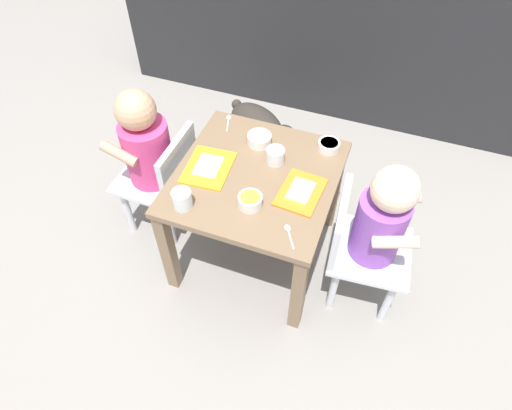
{
  "coord_description": "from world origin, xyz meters",
  "views": [
    {
      "loc": [
        0.38,
        -1.04,
        1.59
      ],
      "look_at": [
        0.0,
        0.0,
        0.3
      ],
      "focal_mm": 31.27,
      "sensor_mm": 36.0,
      "label": 1
    }
  ],
  "objects_px": {
    "food_tray_left": "(208,167)",
    "veggie_bowl_far": "(259,139)",
    "seated_child_left": "(149,150)",
    "spoon_by_right_tray": "(289,234)",
    "seated_child_right": "(377,224)",
    "food_tray_right": "(301,192)",
    "dining_table": "(256,190)",
    "dog": "(260,128)",
    "water_cup_left": "(182,200)",
    "water_cup_right": "(275,157)",
    "cereal_bowl_left_side": "(250,201)",
    "cereal_bowl_right_side": "(329,145)",
    "spoon_by_left_tray": "(228,121)"
  },
  "relations": [
    {
      "from": "seated_child_right",
      "to": "food_tray_right",
      "type": "relative_size",
      "value": 3.43
    },
    {
      "from": "seated_child_right",
      "to": "water_cup_left",
      "type": "height_order",
      "value": "seated_child_right"
    },
    {
      "from": "water_cup_left",
      "to": "veggie_bowl_far",
      "type": "bearing_deg",
      "value": 71.02
    },
    {
      "from": "dining_table",
      "to": "food_tray_left",
      "type": "xyz_separation_m",
      "value": [
        -0.17,
        -0.03,
        0.09
      ]
    },
    {
      "from": "water_cup_right",
      "to": "cereal_bowl_left_side",
      "type": "bearing_deg",
      "value": -92.66
    },
    {
      "from": "veggie_bowl_far",
      "to": "spoon_by_right_tray",
      "type": "xyz_separation_m",
      "value": [
        0.24,
        -0.37,
        -0.02
      ]
    },
    {
      "from": "water_cup_right",
      "to": "cereal_bowl_left_side",
      "type": "relative_size",
      "value": 0.82
    },
    {
      "from": "dog",
      "to": "food_tray_right",
      "type": "distance_m",
      "value": 0.71
    },
    {
      "from": "seated_child_left",
      "to": "spoon_by_right_tray",
      "type": "bearing_deg",
      "value": -19.67
    },
    {
      "from": "veggie_bowl_far",
      "to": "cereal_bowl_left_side",
      "type": "height_order",
      "value": "cereal_bowl_left_side"
    },
    {
      "from": "water_cup_left",
      "to": "water_cup_right",
      "type": "relative_size",
      "value": 0.98
    },
    {
      "from": "dining_table",
      "to": "spoon_by_right_tray",
      "type": "height_order",
      "value": "spoon_by_right_tray"
    },
    {
      "from": "dining_table",
      "to": "seated_child_left",
      "type": "distance_m",
      "value": 0.45
    },
    {
      "from": "water_cup_right",
      "to": "food_tray_right",
      "type": "bearing_deg",
      "value": -41.58
    },
    {
      "from": "spoon_by_left_tray",
      "to": "food_tray_right",
      "type": "bearing_deg",
      "value": -35.19
    },
    {
      "from": "cereal_bowl_right_side",
      "to": "seated_child_left",
      "type": "bearing_deg",
      "value": -162.45
    },
    {
      "from": "water_cup_right",
      "to": "cereal_bowl_right_side",
      "type": "xyz_separation_m",
      "value": [
        0.17,
        0.13,
        -0.01
      ]
    },
    {
      "from": "seated_child_right",
      "to": "food_tray_left",
      "type": "xyz_separation_m",
      "value": [
        -0.62,
        0.01,
        0.04
      ]
    },
    {
      "from": "seated_child_left",
      "to": "dog",
      "type": "height_order",
      "value": "seated_child_left"
    },
    {
      "from": "water_cup_right",
      "to": "cereal_bowl_right_side",
      "type": "distance_m",
      "value": 0.21
    },
    {
      "from": "seated_child_right",
      "to": "spoon_by_right_tray",
      "type": "xyz_separation_m",
      "value": [
        -0.25,
        -0.17,
        0.04
      ]
    },
    {
      "from": "food_tray_right",
      "to": "dining_table",
      "type": "bearing_deg",
      "value": 171.33
    },
    {
      "from": "cereal_bowl_left_side",
      "to": "cereal_bowl_right_side",
      "type": "bearing_deg",
      "value": 63.94
    },
    {
      "from": "food_tray_right",
      "to": "water_cup_right",
      "type": "distance_m",
      "value": 0.18
    },
    {
      "from": "seated_child_right",
      "to": "veggie_bowl_far",
      "type": "height_order",
      "value": "seated_child_right"
    },
    {
      "from": "water_cup_left",
      "to": "spoon_by_left_tray",
      "type": "distance_m",
      "value": 0.46
    },
    {
      "from": "seated_child_left",
      "to": "water_cup_right",
      "type": "xyz_separation_m",
      "value": [
        0.49,
        0.07,
        0.06
      ]
    },
    {
      "from": "food_tray_right",
      "to": "seated_child_left",
      "type": "bearing_deg",
      "value": 176.02
    },
    {
      "from": "seated_child_left",
      "to": "spoon_by_left_tray",
      "type": "relative_size",
      "value": 6.98
    },
    {
      "from": "dog",
      "to": "water_cup_left",
      "type": "relative_size",
      "value": 6.31
    },
    {
      "from": "spoon_by_right_tray",
      "to": "food_tray_left",
      "type": "bearing_deg",
      "value": 153.06
    },
    {
      "from": "veggie_bowl_far",
      "to": "cereal_bowl_right_side",
      "type": "bearing_deg",
      "value": 12.89
    },
    {
      "from": "seated_child_left",
      "to": "cereal_bowl_right_side",
      "type": "xyz_separation_m",
      "value": [
        0.65,
        0.21,
        0.05
      ]
    },
    {
      "from": "dog",
      "to": "veggie_bowl_far",
      "type": "distance_m",
      "value": 0.48
    },
    {
      "from": "seated_child_left",
      "to": "spoon_by_left_tray",
      "type": "distance_m",
      "value": 0.33
    },
    {
      "from": "spoon_by_left_tray",
      "to": "spoon_by_right_tray",
      "type": "height_order",
      "value": "same"
    },
    {
      "from": "seated_child_left",
      "to": "food_tray_left",
      "type": "distance_m",
      "value": 0.28
    },
    {
      "from": "veggie_bowl_far",
      "to": "spoon_by_right_tray",
      "type": "distance_m",
      "value": 0.44
    },
    {
      "from": "dog",
      "to": "veggie_bowl_far",
      "type": "height_order",
      "value": "veggie_bowl_far"
    },
    {
      "from": "cereal_bowl_right_side",
      "to": "cereal_bowl_left_side",
      "type": "relative_size",
      "value": 0.99
    },
    {
      "from": "spoon_by_right_tray",
      "to": "veggie_bowl_far",
      "type": "bearing_deg",
      "value": 122.27
    },
    {
      "from": "dog",
      "to": "cereal_bowl_right_side",
      "type": "height_order",
      "value": "cereal_bowl_right_side"
    },
    {
      "from": "seated_child_left",
      "to": "cereal_bowl_left_side",
      "type": "height_order",
      "value": "seated_child_left"
    },
    {
      "from": "food_tray_left",
      "to": "water_cup_right",
      "type": "relative_size",
      "value": 3.12
    },
    {
      "from": "food_tray_left",
      "to": "veggie_bowl_far",
      "type": "distance_m",
      "value": 0.23
    },
    {
      "from": "food_tray_left",
      "to": "spoon_by_left_tray",
      "type": "height_order",
      "value": "food_tray_left"
    },
    {
      "from": "cereal_bowl_right_side",
      "to": "veggie_bowl_far",
      "type": "relative_size",
      "value": 0.89
    },
    {
      "from": "food_tray_left",
      "to": "cereal_bowl_left_side",
      "type": "height_order",
      "value": "cereal_bowl_left_side"
    },
    {
      "from": "seated_child_right",
      "to": "water_cup_right",
      "type": "bearing_deg",
      "value": 162.09
    },
    {
      "from": "seated_child_right",
      "to": "spoon_by_right_tray",
      "type": "distance_m",
      "value": 0.31
    }
  ]
}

